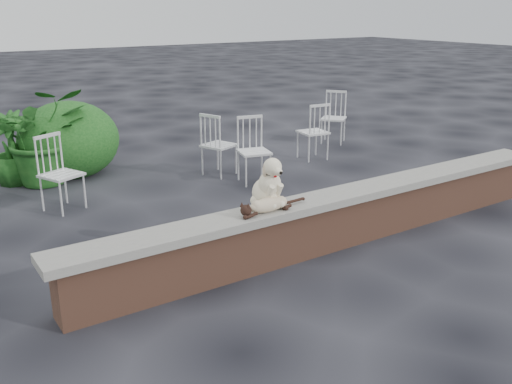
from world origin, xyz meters
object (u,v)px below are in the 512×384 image
cat (268,204)px  chair_b (254,151)px  chair_a (61,173)px  chair_c (313,131)px  potted_plant_a (42,136)px  chair_e (219,144)px  dog (266,181)px  chair_d (334,117)px  potted_plant_b (11,148)px

cat → chair_b: 2.80m
chair_a → chair_c: same height
potted_plant_a → chair_e: bearing=-23.6°
chair_a → chair_e: 2.41m
dog → chair_e: 3.11m
chair_e → potted_plant_a: bearing=46.2°
chair_b → dog: bearing=-106.4°
dog → cat: size_ratio=0.56×
chair_d → potted_plant_a: 5.11m
chair_d → potted_plant_b: 5.52m
chair_d → chair_a: bearing=-119.4°
dog → chair_b: (1.34, 2.25, -0.37)m
cat → chair_c: chair_c is taller
cat → chair_b: (1.42, 2.40, -0.19)m
chair_b → potted_plant_b: potted_plant_b is taller
dog → chair_e: dog is taller
chair_a → chair_e: (2.39, 0.27, 0.00)m
chair_a → potted_plant_b: 1.51m
chair_a → chair_d: (5.20, 0.92, 0.00)m
dog → chair_b: 2.64m
chair_c → cat: bearing=52.2°
chair_b → chair_e: (-0.22, 0.62, 0.00)m
dog → potted_plant_a: (-1.16, 3.87, -0.15)m
chair_b → potted_plant_b: 3.43m
dog → chair_c: bearing=45.2°
chair_a → chair_b: bearing=-31.3°
cat → potted_plant_b: 4.49m
chair_d → chair_b: 2.89m
potted_plant_a → chair_a: bearing=-95.0°
cat → potted_plant_b: bearing=110.0°
chair_a → chair_d: 5.28m
dog → cat: (-0.08, -0.15, -0.18)m
chair_a → chair_b: same height
potted_plant_b → cat: bearing=-70.8°
cat → chair_e: chair_e is taller
cat → chair_c: (2.95, 2.97, -0.19)m
chair_c → potted_plant_a: size_ratio=0.68×
chair_b → potted_plant_a: 2.99m
chair_e → cat: bearing=138.1°
chair_a → potted_plant_b: potted_plant_b is taller
chair_e → chair_d: bearing=-97.2°
chair_b → chair_e: same height
dog → chair_c: (2.87, 2.82, -0.37)m
dog → potted_plant_a: size_ratio=0.37×
chair_e → chair_b: bearing=179.0°
cat → chair_b: bearing=60.2°
potted_plant_b → dog: bearing=-69.2°
chair_a → potted_plant_b: size_ratio=0.91×
chair_d → chair_c: bearing=-95.7°
cat → potted_plant_b: (-1.48, 4.24, -0.14)m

